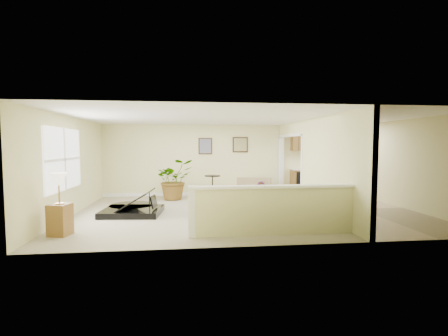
{
  "coord_description": "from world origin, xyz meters",
  "views": [
    {
      "loc": [
        -1.57,
        -8.5,
        1.78
      ],
      "look_at": [
        -0.57,
        0.4,
        1.15
      ],
      "focal_mm": 26.0,
      "sensor_mm": 36.0,
      "label": 1
    }
  ],
  "objects": [
    {
      "name": "left_window",
      "position": [
        -4.49,
        -0.5,
        1.45
      ],
      "size": [
        0.05,
        2.15,
        1.45
      ],
      "primitive_type": "cube",
      "color": "white",
      "rests_on": "left_wall"
    },
    {
      "name": "wall_mirror",
      "position": [
        0.3,
        2.97,
        1.8
      ],
      "size": [
        0.55,
        0.04,
        0.55
      ],
      "color": "#3B2415",
      "rests_on": "back_wall"
    },
    {
      "name": "lamp_stand",
      "position": [
        -4.08,
        -1.88,
        0.52
      ],
      "size": [
        0.44,
        0.44,
        1.24
      ],
      "color": "olive",
      "rests_on": "floor"
    },
    {
      "name": "right_wall",
      "position": [
        4.5,
        0.0,
        1.25
      ],
      "size": [
        0.04,
        6.0,
        2.5
      ],
      "primitive_type": "cube",
      "color": "beige",
      "rests_on": "floor"
    },
    {
      "name": "back_wall",
      "position": [
        0.0,
        3.0,
        1.25
      ],
      "size": [
        9.0,
        0.04,
        2.5
      ],
      "primitive_type": "cube",
      "color": "beige",
      "rests_on": "floor"
    },
    {
      "name": "pony_half_wall",
      "position": [
        0.08,
        -2.3,
        0.52
      ],
      "size": [
        3.42,
        0.22,
        1.0
      ],
      "color": "beige",
      "rests_on": "floor"
    },
    {
      "name": "palm_plant",
      "position": [
        -2.02,
        2.17,
        0.65
      ],
      "size": [
        1.5,
        1.42,
        1.33
      ],
      "color": "black",
      "rests_on": "floor"
    },
    {
      "name": "interior_partition",
      "position": [
        1.8,
        0.25,
        1.22
      ],
      "size": [
        0.18,
        5.99,
        2.5
      ],
      "color": "beige",
      "rests_on": "floor"
    },
    {
      "name": "small_plant",
      "position": [
        0.94,
        2.49,
        0.22
      ],
      "size": [
        0.37,
        0.37,
        0.52
      ],
      "color": "black",
      "rests_on": "floor"
    },
    {
      "name": "kitchen_vinyl",
      "position": [
        3.15,
        0.0,
        0.0
      ],
      "size": [
        2.7,
        6.0,
        0.01
      ],
      "primitive_type": "cube",
      "color": "tan",
      "rests_on": "floor"
    },
    {
      "name": "floor",
      "position": [
        0.0,
        0.0,
        0.0
      ],
      "size": [
        9.0,
        9.0,
        0.0
      ],
      "primitive_type": "plane",
      "color": "tan",
      "rests_on": "ground"
    },
    {
      "name": "loveseat",
      "position": [
        0.57,
        2.66,
        0.31
      ],
      "size": [
        1.72,
        1.31,
        0.82
      ],
      "rotation": [
        0.0,
        0.0,
        -0.38
      ],
      "color": "tan",
      "rests_on": "floor"
    },
    {
      "name": "kitchen_cabinets",
      "position": [
        3.19,
        2.73,
        0.87
      ],
      "size": [
        2.36,
        0.65,
        2.33
      ],
      "color": "olive",
      "rests_on": "floor"
    },
    {
      "name": "accent_table",
      "position": [
        -0.75,
        2.31,
        0.49
      ],
      "size": [
        0.53,
        0.53,
        0.77
      ],
      "color": "black",
      "rests_on": "floor"
    },
    {
      "name": "front_wall",
      "position": [
        0.0,
        -3.0,
        1.25
      ],
      "size": [
        9.0,
        0.04,
        2.5
      ],
      "primitive_type": "cube",
      "color": "beige",
      "rests_on": "floor"
    },
    {
      "name": "piano",
      "position": [
        -3.04,
        0.1,
        0.57
      ],
      "size": [
        1.79,
        1.86,
        1.38
      ],
      "rotation": [
        0.0,
        0.0,
        -0.09
      ],
      "color": "black",
      "rests_on": "floor"
    },
    {
      "name": "piano_bench",
      "position": [
        -1.25,
        -0.24,
        0.24
      ],
      "size": [
        0.55,
        0.8,
        0.49
      ],
      "primitive_type": "cube",
      "rotation": [
        0.0,
        0.0,
        0.26
      ],
      "color": "black",
      "rests_on": "floor"
    },
    {
      "name": "ceiling",
      "position": [
        0.0,
        0.0,
        2.5
      ],
      "size": [
        9.0,
        6.0,
        0.04
      ],
      "primitive_type": "cube",
      "color": "white",
      "rests_on": "back_wall"
    },
    {
      "name": "left_wall",
      "position": [
        -4.5,
        0.0,
        1.25
      ],
      "size": [
        0.04,
        6.0,
        2.5
      ],
      "primitive_type": "cube",
      "color": "beige",
      "rests_on": "floor"
    },
    {
      "name": "wall_art_left",
      "position": [
        -0.95,
        2.97,
        1.75
      ],
      "size": [
        0.48,
        0.04,
        0.58
      ],
      "color": "#3B2415",
      "rests_on": "back_wall"
    }
  ]
}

